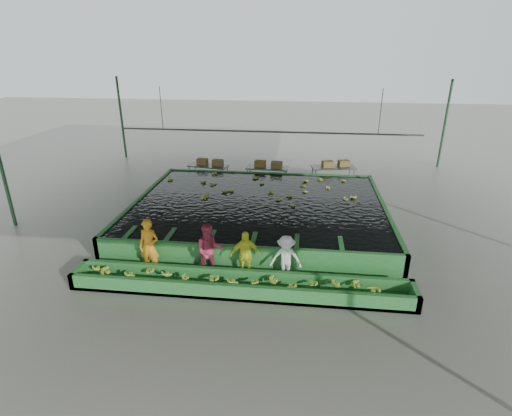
# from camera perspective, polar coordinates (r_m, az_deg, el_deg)

# --- Properties ---
(ground) EXTENTS (80.00, 80.00, 0.00)m
(ground) POSITION_cam_1_polar(r_m,az_deg,el_deg) (15.05, -0.22, -4.24)
(ground) COLOR slate
(ground) RESTS_ON ground
(shed_roof) EXTENTS (20.00, 22.00, 0.04)m
(shed_roof) POSITION_cam_1_polar(r_m,az_deg,el_deg) (13.59, -0.26, 15.00)
(shed_roof) COLOR gray
(shed_roof) RESTS_ON shed_posts
(shed_posts) EXTENTS (20.00, 22.00, 5.00)m
(shed_posts) POSITION_cam_1_polar(r_m,az_deg,el_deg) (14.12, -0.24, 4.88)
(shed_posts) COLOR #214A2C
(shed_posts) RESTS_ON ground
(flotation_tank) EXTENTS (10.00, 8.00, 0.90)m
(flotation_tank) POSITION_cam_1_polar(r_m,az_deg,el_deg) (16.22, 0.41, -0.48)
(flotation_tank) COLOR #2A7632
(flotation_tank) RESTS_ON ground
(tank_water) EXTENTS (9.70, 7.70, 0.00)m
(tank_water) POSITION_cam_1_polar(r_m,az_deg,el_deg) (16.07, 0.42, 0.84)
(tank_water) COLOR black
(tank_water) RESTS_ON flotation_tank
(sorting_trough) EXTENTS (10.00, 1.00, 0.50)m
(sorting_trough) POSITION_cam_1_polar(r_m,az_deg,el_deg) (11.83, -2.37, -10.87)
(sorting_trough) COLOR #2A7632
(sorting_trough) RESTS_ON ground
(cableway_rail) EXTENTS (0.08, 0.08, 14.00)m
(cableway_rail) POSITION_cam_1_polar(r_m,az_deg,el_deg) (18.82, 1.64, 10.84)
(cableway_rail) COLOR #59605B
(cableway_rail) RESTS_ON shed_roof
(rail_hanger_left) EXTENTS (0.04, 0.04, 2.00)m
(rail_hanger_left) POSITION_cam_1_polar(r_m,az_deg,el_deg) (19.73, -13.39, 13.74)
(rail_hanger_left) COLOR #59605B
(rail_hanger_left) RESTS_ON shed_roof
(rail_hanger_right) EXTENTS (0.04, 0.04, 2.00)m
(rail_hanger_right) POSITION_cam_1_polar(r_m,az_deg,el_deg) (18.88, 17.37, 12.99)
(rail_hanger_right) COLOR #59605B
(rail_hanger_right) RESTS_ON shed_roof
(worker_a) EXTENTS (0.70, 0.50, 1.80)m
(worker_a) POSITION_cam_1_polar(r_m,az_deg,el_deg) (12.91, -15.01, -5.33)
(worker_a) COLOR orange
(worker_a) RESTS_ON ground
(worker_b) EXTENTS (1.03, 0.92, 1.75)m
(worker_b) POSITION_cam_1_polar(r_m,az_deg,el_deg) (12.37, -6.66, -6.06)
(worker_b) COLOR #B13350
(worker_b) RESTS_ON ground
(worker_c) EXTENTS (1.00, 0.64, 1.58)m
(worker_c) POSITION_cam_1_polar(r_m,az_deg,el_deg) (12.22, -1.58, -6.74)
(worker_c) COLOR yellow
(worker_c) RESTS_ON ground
(worker_d) EXTENTS (0.97, 0.56, 1.50)m
(worker_d) POSITION_cam_1_polar(r_m,az_deg,el_deg) (12.14, 4.28, -7.23)
(worker_d) COLOR white
(worker_d) RESTS_ON ground
(packing_table_left) EXTENTS (2.16, 1.16, 0.93)m
(packing_table_left) POSITION_cam_1_polar(r_m,az_deg,el_deg) (21.16, -6.80, 4.89)
(packing_table_left) COLOR #59605B
(packing_table_left) RESTS_ON ground
(packing_table_mid) EXTENTS (2.16, 0.96, 0.96)m
(packing_table_mid) POSITION_cam_1_polar(r_m,az_deg,el_deg) (20.58, 1.58, 4.59)
(packing_table_mid) COLOR #59605B
(packing_table_mid) RESTS_ON ground
(packing_table_right) EXTENTS (2.32, 1.29, 1.00)m
(packing_table_right) POSITION_cam_1_polar(r_m,az_deg,el_deg) (20.92, 10.90, 4.54)
(packing_table_right) COLOR #59605B
(packing_table_right) RESTS_ON ground
(box_stack_left) EXTENTS (1.42, 0.57, 0.30)m
(box_stack_left) POSITION_cam_1_polar(r_m,az_deg,el_deg) (21.07, -6.57, 6.16)
(box_stack_left) COLOR brown
(box_stack_left) RESTS_ON packing_table_left
(box_stack_mid) EXTENTS (1.44, 0.56, 0.30)m
(box_stack_mid) POSITION_cam_1_polar(r_m,az_deg,el_deg) (20.45, 1.78, 5.89)
(box_stack_mid) COLOR brown
(box_stack_mid) RESTS_ON packing_table_mid
(box_stack_right) EXTENTS (1.46, 0.79, 0.30)m
(box_stack_right) POSITION_cam_1_polar(r_m,az_deg,el_deg) (20.80, 11.28, 5.84)
(box_stack_right) COLOR brown
(box_stack_right) RESTS_ON packing_table_right
(floating_bananas) EXTENTS (9.04, 6.16, 0.12)m
(floating_bananas) POSITION_cam_1_polar(r_m,az_deg,el_deg) (16.82, 0.72, 1.83)
(floating_bananas) COLOR #97B230
(floating_bananas) RESTS_ON tank_water
(trough_bananas) EXTENTS (8.28, 0.55, 0.11)m
(trough_bananas) POSITION_cam_1_polar(r_m,az_deg,el_deg) (11.75, -2.38, -10.26)
(trough_bananas) COLOR #97B230
(trough_bananas) RESTS_ON sorting_trough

